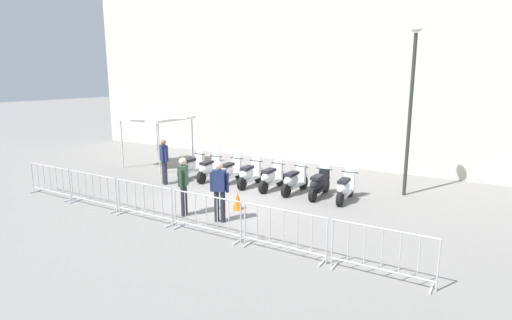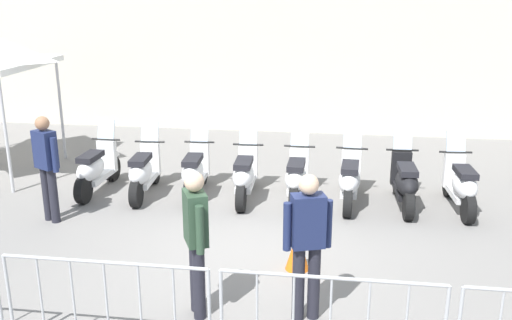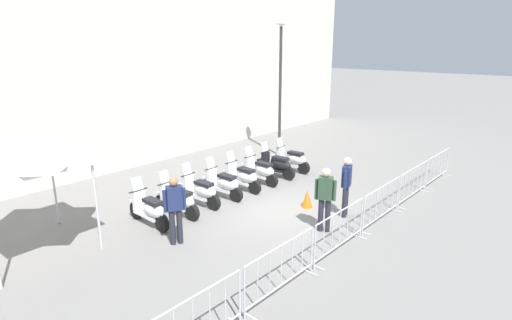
% 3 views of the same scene
% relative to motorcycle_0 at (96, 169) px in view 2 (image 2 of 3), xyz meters
% --- Properties ---
extents(ground_plane, '(120.00, 120.00, 0.00)m').
position_rel_motorcycle_0_xyz_m(ground_plane, '(3.17, -2.10, -0.45)').
color(ground_plane, slate).
extents(motorcycle_0, '(0.56, 1.72, 1.24)m').
position_rel_motorcycle_0_xyz_m(motorcycle_0, '(0.00, 0.00, 0.00)').
color(motorcycle_0, black).
rests_on(motorcycle_0, ground).
extents(motorcycle_1, '(0.56, 1.72, 1.24)m').
position_rel_motorcycle_0_xyz_m(motorcycle_1, '(0.92, -0.06, 0.00)').
color(motorcycle_1, black).
rests_on(motorcycle_1, ground).
extents(motorcycle_2, '(0.56, 1.72, 1.24)m').
position_rel_motorcycle_0_xyz_m(motorcycle_2, '(1.84, 0.03, 0.00)').
color(motorcycle_2, black).
rests_on(motorcycle_2, ground).
extents(motorcycle_3, '(0.56, 1.72, 1.24)m').
position_rel_motorcycle_0_xyz_m(motorcycle_3, '(2.75, -0.04, 0.00)').
color(motorcycle_3, black).
rests_on(motorcycle_3, ground).
extents(motorcycle_4, '(0.56, 1.72, 1.24)m').
position_rel_motorcycle_0_xyz_m(motorcycle_4, '(3.66, -0.04, 0.00)').
color(motorcycle_4, black).
rests_on(motorcycle_4, ground).
extents(motorcycle_5, '(0.56, 1.73, 1.24)m').
position_rel_motorcycle_0_xyz_m(motorcycle_5, '(4.57, -0.06, 0.00)').
color(motorcycle_5, black).
rests_on(motorcycle_5, ground).
extents(motorcycle_6, '(0.56, 1.72, 1.24)m').
position_rel_motorcycle_0_xyz_m(motorcycle_6, '(5.50, -0.06, 0.00)').
color(motorcycle_6, black).
rests_on(motorcycle_6, ground).
extents(motorcycle_7, '(0.56, 1.72, 1.24)m').
position_rel_motorcycle_0_xyz_m(motorcycle_7, '(6.41, -0.09, 0.00)').
color(motorcycle_7, black).
rests_on(motorcycle_7, ground).
extents(barrier_segment_2, '(2.14, 0.48, 1.07)m').
position_rel_motorcycle_0_xyz_m(barrier_segment_2, '(2.01, -4.62, 0.07)').
color(barrier_segment_2, '#B2B5B7').
rests_on(barrier_segment_2, ground).
extents(officer_near_row_end, '(0.53, 0.32, 1.73)m').
position_rel_motorcycle_0_xyz_m(officer_near_row_end, '(3.97, -3.69, 0.53)').
color(officer_near_row_end, '#23232D').
rests_on(officer_near_row_end, ground).
extents(officer_mid_plaza, '(0.35, 0.51, 1.73)m').
position_rel_motorcycle_0_xyz_m(officer_mid_plaza, '(2.74, -3.75, 0.53)').
color(officer_mid_plaza, '#23232D').
rests_on(officer_mid_plaza, ground).
extents(officer_by_barriers, '(0.49, 0.37, 1.73)m').
position_rel_motorcycle_0_xyz_m(officer_by_barriers, '(-0.21, -1.36, 0.53)').
color(officer_by_barriers, '#23232D').
rests_on(officer_by_barriers, ground).
extents(traffic_cone, '(0.32, 0.32, 0.55)m').
position_rel_motorcycle_0_xyz_m(traffic_cone, '(3.81, -2.52, -0.18)').
color(traffic_cone, orange).
rests_on(traffic_cone, ground).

